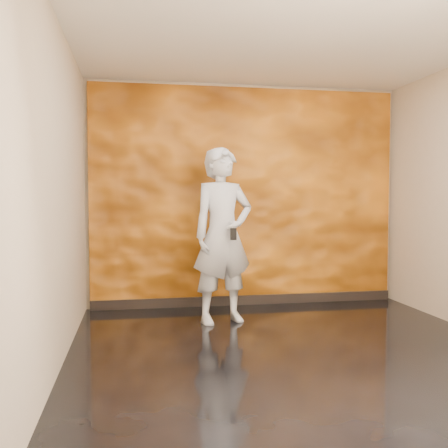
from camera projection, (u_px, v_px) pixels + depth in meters
room at (295, 194)px, 4.43m from camera, size 4.02×4.02×2.81m
feature_wall at (246, 197)px, 6.36m from camera, size 3.90×0.06×2.75m
baseboard at (247, 300)px, 6.39m from camera, size 3.90×0.04×0.12m
man at (223, 235)px, 5.45m from camera, size 0.80×0.64×1.92m
phone at (233, 234)px, 5.21m from camera, size 0.07×0.03×0.13m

